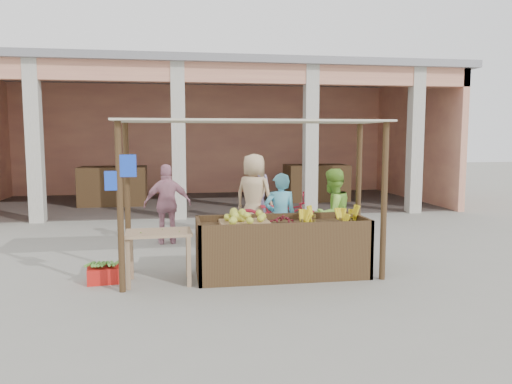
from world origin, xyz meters
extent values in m
plane|color=gray|center=(0.00, 0.00, 0.00)|extent=(60.00, 60.00, 0.00)
cube|color=#EDA47C|center=(0.00, 11.40, 2.00)|extent=(14.00, 0.20, 4.00)
cube|color=#EDA47C|center=(6.90, 8.50, 2.00)|extent=(0.20, 6.00, 4.00)
cube|color=#EDA47C|center=(0.00, 5.65, 3.75)|extent=(14.00, 0.30, 0.50)
cube|color=gray|center=(0.00, 8.50, 4.10)|extent=(14.40, 6.40, 0.20)
cube|color=beige|center=(-4.50, 5.65, 2.00)|extent=(0.35, 0.35, 4.00)
cube|color=beige|center=(-1.00, 5.65, 2.00)|extent=(0.35, 0.35, 4.00)
cube|color=beige|center=(2.50, 5.65, 2.00)|extent=(0.35, 0.35, 4.00)
cube|color=beige|center=(5.50, 5.65, 2.00)|extent=(0.35, 0.35, 4.00)
cube|color=#45321B|center=(-3.00, 8.50, 0.60)|extent=(2.00, 1.20, 1.20)
cube|color=#45321B|center=(3.50, 8.50, 0.60)|extent=(2.00, 1.20, 1.20)
cube|color=#45321B|center=(0.50, 0.00, 0.40)|extent=(2.60, 0.95, 0.80)
cylinder|color=#45321B|center=(-1.85, -0.45, 1.18)|extent=(0.09, 0.09, 2.35)
cylinder|color=#45321B|center=(1.95, -0.45, 1.18)|extent=(0.09, 0.09, 2.35)
cylinder|color=#45321B|center=(-1.85, 0.60, 1.18)|extent=(0.09, 0.09, 2.35)
cylinder|color=#45321B|center=(1.95, 0.60, 1.18)|extent=(0.09, 0.09, 2.35)
cube|color=beige|center=(0.05, 0.08, 2.37)|extent=(4.00, 1.35, 0.03)
cube|color=blue|center=(-1.73, -0.45, 1.75)|extent=(0.22, 0.08, 0.30)
cube|color=blue|center=(-1.95, -0.45, 1.55)|extent=(0.18, 0.07, 0.26)
cube|color=#A27C53|center=(-0.07, -0.01, 0.83)|extent=(0.75, 0.65, 0.06)
ellipsoid|color=yellow|center=(-0.07, -0.01, 0.93)|extent=(0.64, 0.56, 0.14)
ellipsoid|color=maroon|center=(0.52, 0.02, 0.87)|extent=(0.44, 0.36, 0.14)
cube|color=#A28361|center=(-1.35, -0.09, 0.75)|extent=(0.98, 0.68, 0.04)
cube|color=#A28361|center=(-1.78, -0.35, 0.36)|extent=(0.06, 0.06, 0.73)
cube|color=#A28361|center=(-0.93, -0.35, 0.36)|extent=(0.06, 0.06, 0.73)
cube|color=#A28361|center=(-1.78, 0.18, 0.36)|extent=(0.06, 0.06, 0.73)
cube|color=#A28361|center=(-0.93, 0.18, 0.36)|extent=(0.06, 0.06, 0.73)
cube|color=red|center=(-2.17, 0.04, 0.12)|extent=(0.48, 0.38, 0.23)
ellipsoid|color=maroon|center=(2.53, 5.06, 0.30)|extent=(0.44, 0.44, 0.60)
ellipsoid|color=maroon|center=(2.88, 5.11, 0.30)|extent=(0.44, 0.44, 0.60)
imported|color=#52AECD|center=(0.64, 0.80, 0.82)|extent=(0.62, 0.47, 1.63)
imported|color=#8ACF43|center=(1.57, 0.83, 0.84)|extent=(0.93, 0.79, 1.68)
imported|color=maroon|center=(1.01, 2.63, 0.52)|extent=(1.17, 2.09, 1.03)
imported|color=#C18294|center=(-1.26, 2.61, 0.85)|extent=(1.03, 0.60, 1.70)
imported|color=tan|center=(0.53, 2.94, 0.98)|extent=(1.13, 1.06, 1.97)
imported|color=gray|center=(0.91, 4.95, 0.88)|extent=(0.98, 0.79, 1.76)
camera|label=1|loc=(-1.10, -7.37, 2.15)|focal=35.00mm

